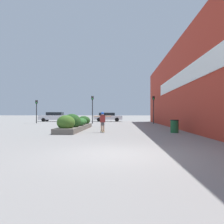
% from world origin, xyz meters
% --- Properties ---
extents(ground_plane, '(300.00, 300.00, 0.00)m').
position_xyz_m(ground_plane, '(0.00, 0.00, 0.00)').
color(ground_plane, gray).
extents(building_wall_right, '(0.67, 35.44, 7.56)m').
position_xyz_m(building_wall_right, '(5.20, 11.54, 3.79)').
color(building_wall_right, '#B23323').
rests_on(building_wall_right, ground_plane).
extents(planter_box, '(1.56, 8.31, 1.31)m').
position_xyz_m(planter_box, '(-3.55, 10.30, 0.50)').
color(planter_box, '#605B54').
rests_on(planter_box, ground_plane).
extents(skateboard, '(0.39, 0.69, 0.09)m').
position_xyz_m(skateboard, '(-1.20, 8.23, 0.07)').
color(skateboard, olive).
rests_on(skateboard, ground_plane).
extents(skateboarder, '(1.22, 0.53, 1.37)m').
position_xyz_m(skateboarder, '(-1.20, 8.23, 0.92)').
color(skateboarder, tan).
rests_on(skateboarder, skateboard).
extents(trash_bin, '(0.57, 0.57, 0.91)m').
position_xyz_m(trash_bin, '(3.83, 8.16, 0.46)').
color(trash_bin, '#1E5B33').
rests_on(trash_bin, ground_plane).
extents(car_leftmost, '(4.79, 2.06, 1.48)m').
position_xyz_m(car_leftmost, '(-2.18, 29.64, 0.79)').
color(car_leftmost, silver).
rests_on(car_leftmost, ground_plane).
extents(car_center_left, '(4.74, 1.94, 1.56)m').
position_xyz_m(car_center_left, '(-11.26, 29.09, 0.81)').
color(car_center_left, silver).
rests_on(car_center_left, ground_plane).
extents(traffic_light_left, '(0.28, 0.30, 3.67)m').
position_xyz_m(traffic_light_left, '(-3.75, 21.68, 2.49)').
color(traffic_light_left, black).
rests_on(traffic_light_left, ground_plane).
extents(traffic_light_right, '(0.28, 0.30, 3.63)m').
position_xyz_m(traffic_light_right, '(4.32, 21.57, 2.46)').
color(traffic_light_right, black).
rests_on(traffic_light_right, ground_plane).
extents(traffic_light_far_left, '(0.28, 0.30, 3.17)m').
position_xyz_m(traffic_light_far_left, '(-11.52, 22.14, 2.18)').
color(traffic_light_far_left, black).
rests_on(traffic_light_far_left, ground_plane).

